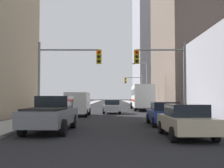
# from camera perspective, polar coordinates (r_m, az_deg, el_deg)

# --- Properties ---
(sidewalk_left) EXTENTS (2.80, 160.00, 0.15)m
(sidewalk_left) POSITION_cam_1_polar(r_m,az_deg,el_deg) (54.06, -6.72, -4.51)
(sidewalk_left) COLOR #9E9E99
(sidewalk_left) RESTS_ON ground
(sidewalk_right) EXTENTS (2.80, 160.00, 0.15)m
(sidewalk_right) POSITION_cam_1_polar(r_m,az_deg,el_deg) (54.07, 6.72, -4.51)
(sidewalk_right) COLOR #9E9E99
(sidewalk_right) RESTS_ON ground
(city_bus) EXTENTS (2.93, 11.59, 3.40)m
(city_bus) POSITION_cam_1_polar(r_m,az_deg,el_deg) (39.47, 6.10, -2.51)
(city_bus) COLOR silver
(city_bus) RESTS_ON ground
(pickup_truck_grey) EXTENTS (2.21, 5.47, 1.90)m
(pickup_truck_grey) POSITION_cam_1_polar(r_m,az_deg,el_deg) (15.38, -12.28, -6.00)
(pickup_truck_grey) COLOR slate
(pickup_truck_grey) RESTS_ON ground
(cargo_van_white) EXTENTS (2.16, 5.24, 2.26)m
(cargo_van_white) POSITION_cam_1_polar(r_m,az_deg,el_deg) (27.26, -6.97, -3.80)
(cargo_van_white) COLOR white
(cargo_van_white) RESTS_ON ground
(sedan_beige) EXTENTS (1.95, 4.23, 1.52)m
(sedan_beige) POSITION_cam_1_polar(r_m,az_deg,el_deg) (13.15, 14.83, -7.25)
(sedan_beige) COLOR #C6B793
(sedan_beige) RESTS_ON ground
(sedan_blue) EXTENTS (1.95, 4.22, 1.52)m
(sedan_blue) POSITION_cam_1_polar(r_m,az_deg,el_deg) (18.58, 10.64, -5.92)
(sedan_blue) COLOR navy
(sedan_blue) RESTS_ON ground
(sedan_silver) EXTENTS (1.95, 4.25, 1.52)m
(sedan_silver) POSITION_cam_1_polar(r_m,az_deg,el_deg) (31.12, -0.04, -4.63)
(sedan_silver) COLOR #B7BABF
(sedan_silver) RESTS_ON ground
(traffic_signal_near_left) EXTENTS (4.80, 0.44, 6.00)m
(traffic_signal_near_left) POSITION_cam_1_polar(r_m,az_deg,el_deg) (21.27, -9.27, 3.44)
(traffic_signal_near_left) COLOR gray
(traffic_signal_near_left) RESTS_ON ground
(traffic_signal_near_right) EXTENTS (3.92, 0.44, 6.00)m
(traffic_signal_near_right) POSITION_cam_1_polar(r_m,az_deg,el_deg) (21.34, 10.37, 3.32)
(traffic_signal_near_right) COLOR gray
(traffic_signal_near_right) RESTS_ON ground
(traffic_signal_far_right) EXTENTS (3.30, 0.44, 6.00)m
(traffic_signal_far_right) POSITION_cam_1_polar(r_m,az_deg,el_deg) (51.50, 4.59, -0.22)
(traffic_signal_far_right) COLOR gray
(traffic_signal_far_right) RESTS_ON ground
(street_lamp_right) EXTENTS (2.47, 0.32, 7.50)m
(street_lamp_right) POSITION_cam_1_polar(r_m,az_deg,el_deg) (45.15, 6.63, 0.80)
(street_lamp_right) COLOR gray
(street_lamp_right) RESTS_ON ground
(building_right_mid_block) EXTENTS (18.90, 22.77, 23.28)m
(building_right_mid_block) POSITION_cam_1_polar(r_m,az_deg,el_deg) (51.99, 20.22, 8.37)
(building_right_mid_block) COLOR #66564C
(building_right_mid_block) RESTS_ON ground
(building_right_far_highrise) EXTENTS (16.30, 29.82, 51.91)m
(building_right_far_highrise) POSITION_cam_1_polar(r_m,az_deg,el_deg) (98.37, 9.66, 11.58)
(building_right_far_highrise) COLOR #93939E
(building_right_far_highrise) RESTS_ON ground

